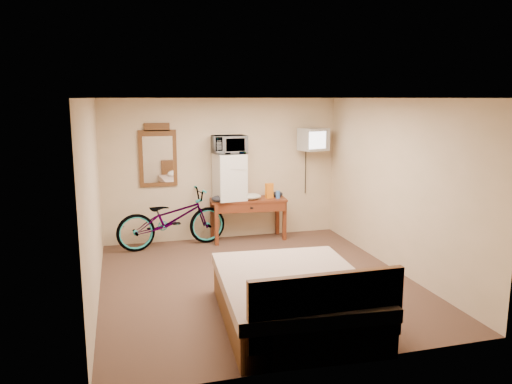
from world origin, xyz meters
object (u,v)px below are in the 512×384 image
desk (249,206)px  blue_cup (278,195)px  bed (295,298)px  microwave (229,145)px  mini_fridge (230,177)px  crt_television (313,139)px  bicycle (172,219)px  wall_mirror (158,156)px

desk → blue_cup: (0.52, -0.08, 0.19)m
desk → blue_cup: size_ratio=10.30×
bed → blue_cup: bearing=75.4°
microwave → blue_cup: (0.85, -0.11, -0.90)m
mini_fridge → crt_television: bearing=-0.5°
desk → bicycle: bicycle is taller
mini_fridge → blue_cup: (0.85, -0.11, -0.34)m
microwave → bicycle: (-1.02, -0.09, -1.22)m
mini_fridge → crt_television: crt_television is taller
wall_mirror → bicycle: bearing=-61.8°
microwave → bed: (-0.01, -3.41, -1.42)m
blue_cup → crt_television: size_ratio=0.21×
desk → microwave: 1.14m
crt_television → bed: size_ratio=0.28×
mini_fridge → desk: bearing=-6.1°
wall_mirror → bed: wall_mirror is taller
wall_mirror → bed: 4.02m
microwave → bicycle: 1.59m
desk → bicycle: 1.36m
bicycle → crt_television: bearing=-97.7°
blue_cup → bed: (-0.86, -3.29, -0.52)m
bed → desk: bearing=84.2°
crt_television → bicycle: (-2.56, -0.07, -1.28)m
wall_mirror → bicycle: (0.17, -0.32, -1.03)m
crt_television → bed: bearing=-114.6°
blue_cup → wall_mirror: wall_mirror is taller
desk → bed: bearing=-95.8°
mini_fridge → crt_television: 1.66m
wall_mirror → microwave: bearing=-11.2°
mini_fridge → bicycle: size_ratio=0.43×
blue_cup → mini_fridge: bearing=172.4°
bicycle → bed: bearing=-172.4°
mini_fridge → wall_mirror: (-1.20, 0.24, 0.37)m
crt_television → blue_cup: bearing=-171.8°
mini_fridge → bicycle: mini_fridge is taller
desk → microwave: (-0.33, 0.04, 1.09)m
bicycle → blue_cup: bearing=-100.1°
desk → crt_television: bearing=1.0°
blue_cup → bicycle: (-1.87, 0.03, -0.32)m
bicycle → bed: size_ratio=0.85×
desk → crt_television: crt_television is taller
microwave → bed: microwave is taller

